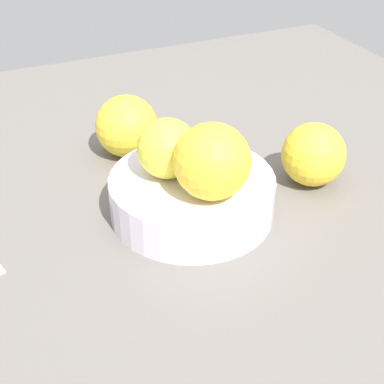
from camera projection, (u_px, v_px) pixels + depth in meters
The scene contains 6 objects.
ground_plane at pixel (192, 219), 69.94cm from camera, with size 110.00×110.00×2.00cm, color #66605B.
fruit_bowl at pixel (192, 196), 68.06cm from camera, with size 19.45×19.45×4.98cm.
orange_in_bowl_0 at pixel (167, 148), 65.23cm from camera, with size 7.01×7.01×7.01cm, color yellow.
orange_in_bowl_1 at pixel (212, 162), 61.38cm from camera, with size 8.48×8.48×8.48cm, color yellow.
orange_loose_0 at pixel (313, 154), 72.98cm from camera, with size 8.16×8.16×8.16cm, color yellow.
orange_loose_1 at pixel (127, 126), 78.86cm from camera, with size 8.59×8.59×8.59cm, color yellow.
Camera 1 is at (51.34, -22.99, 40.68)cm, focal length 53.86 mm.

